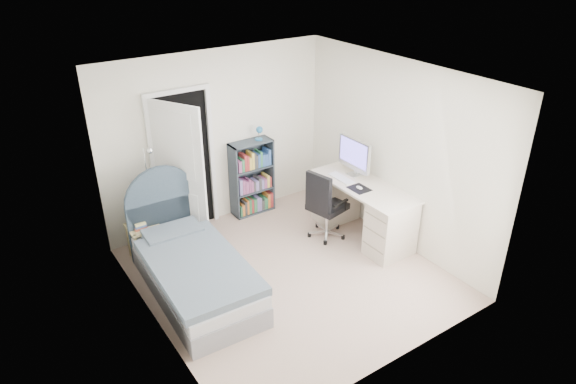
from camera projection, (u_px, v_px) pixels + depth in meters
room_shell at (289, 185)px, 5.90m from camera, size 3.50×3.70×2.60m
door at (181, 170)px, 6.80m from camera, size 0.92×0.74×2.06m
bed at (193, 269)px, 6.08m from camera, size 1.05×2.09×1.26m
nightstand at (143, 233)px, 6.63m from camera, size 0.39×0.39×0.57m
floor_lamp at (154, 210)px, 6.71m from camera, size 0.21×0.21×1.49m
bookcase at (252, 180)px, 7.69m from camera, size 0.64×0.27×1.36m
desk at (362, 208)px, 7.13m from camera, size 0.65×1.62×1.33m
office_chair at (324, 202)px, 7.00m from camera, size 0.55×0.57×1.01m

